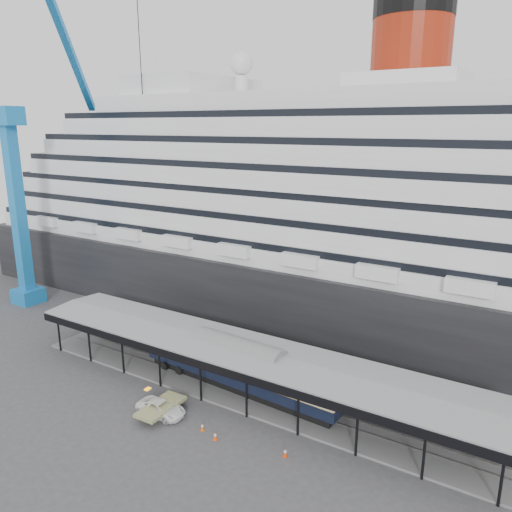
# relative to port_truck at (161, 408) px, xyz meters

# --- Properties ---
(ground) EXTENTS (200.00, 200.00, 0.00)m
(ground) POSITION_rel_port_truck_xyz_m (4.67, 3.36, -0.73)
(ground) COLOR #3B3B3E
(ground) RESTS_ON ground
(cruise_ship) EXTENTS (130.00, 30.00, 43.90)m
(cruise_ship) POSITION_rel_port_truck_xyz_m (4.72, 35.36, 17.62)
(cruise_ship) COLOR black
(cruise_ship) RESTS_ON ground
(platform_canopy) EXTENTS (56.00, 9.18, 5.30)m
(platform_canopy) POSITION_rel_port_truck_xyz_m (4.67, 8.36, 1.63)
(platform_canopy) COLOR slate
(platform_canopy) RESTS_ON ground
(crane_blue) EXTENTS (22.63, 19.19, 47.60)m
(crane_blue) POSITION_rel_port_truck_xyz_m (-40.44, 13.98, 19.22)
(crane_blue) COLOR #1A7AC7
(crane_blue) RESTS_ON ground
(port_truck) EXTENTS (5.32, 2.53, 1.47)m
(port_truck) POSITION_rel_port_truck_xyz_m (0.00, 0.00, 0.00)
(port_truck) COLOR white
(port_truck) RESTS_ON ground
(pullman_carriage) EXTENTS (25.03, 4.61, 24.44)m
(pullman_carriage) POSITION_rel_port_truck_xyz_m (3.86, 8.36, 2.21)
(pullman_carriage) COLOR black
(pullman_carriage) RESTS_ON ground
(traffic_cone_left) EXTENTS (0.53, 0.53, 0.80)m
(traffic_cone_left) POSITION_rel_port_truck_xyz_m (5.21, 0.05, -0.34)
(traffic_cone_left) COLOR #D5590B
(traffic_cone_left) RESTS_ON ground
(traffic_cone_mid) EXTENTS (0.46, 0.46, 0.82)m
(traffic_cone_mid) POSITION_rel_port_truck_xyz_m (7.13, -0.48, -0.33)
(traffic_cone_mid) COLOR #EE480D
(traffic_cone_mid) RESTS_ON ground
(traffic_cone_right) EXTENTS (0.53, 0.53, 0.83)m
(traffic_cone_right) POSITION_rel_port_truck_xyz_m (13.86, 0.82, -0.32)
(traffic_cone_right) COLOR red
(traffic_cone_right) RESTS_ON ground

